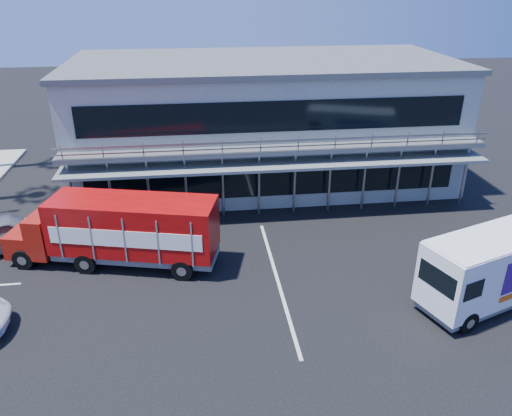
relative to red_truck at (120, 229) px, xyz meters
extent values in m
plane|color=black|center=(4.62, -5.16, -1.71)|extent=(120.00, 120.00, 0.00)
cube|color=gray|center=(7.62, 9.84, 1.79)|extent=(22.00, 10.00, 7.00)
cube|color=#515454|center=(7.62, 9.84, 5.44)|extent=(22.40, 10.40, 0.30)
cube|color=#515454|center=(7.62, 4.24, 1.89)|extent=(22.00, 1.20, 0.25)
cube|color=gray|center=(7.62, 3.69, 2.39)|extent=(22.00, 0.08, 0.90)
cube|color=slate|center=(7.62, 3.94, 1.19)|extent=(22.00, 1.80, 0.15)
cube|color=black|center=(7.62, 4.82, -0.11)|extent=(20.00, 0.06, 1.60)
cube|color=black|center=(7.62, 4.82, 3.49)|extent=(20.00, 0.06, 1.60)
cube|color=maroon|center=(-4.30, 1.08, -0.82)|extent=(1.70, 2.25, 1.07)
cube|color=maroon|center=(-3.35, 0.84, -0.33)|extent=(1.41, 2.38, 1.87)
cube|color=black|center=(-3.35, 0.84, 0.21)|extent=(0.51, 1.85, 0.62)
cube|color=#B60B0B|center=(0.62, -0.16, 0.25)|extent=(7.45, 3.90, 2.32)
cube|color=slate|center=(0.62, -0.16, -1.13)|extent=(7.37, 3.58, 0.27)
cube|color=white|center=(0.35, -1.25, 0.16)|extent=(6.36, 1.63, 0.76)
cube|color=white|center=(0.90, 0.93, 0.16)|extent=(6.36, 1.63, 0.76)
cylinder|color=black|center=(-4.28, 0.07, -1.25)|extent=(0.97, 0.50, 0.93)
cylinder|color=black|center=(-3.80, 1.97, -1.25)|extent=(0.97, 0.50, 0.93)
cylinder|color=black|center=(-1.52, -0.63, -1.25)|extent=(0.97, 0.50, 0.93)
cylinder|color=black|center=(-1.04, 1.27, -1.25)|extent=(0.97, 0.50, 0.93)
cylinder|color=black|center=(2.63, -1.67, -1.25)|extent=(0.97, 0.50, 0.93)
cylinder|color=black|center=(3.11, 0.23, -1.25)|extent=(0.97, 0.50, 0.93)
cube|color=white|center=(14.62, -4.77, 0.00)|extent=(6.49, 4.05, 2.45)
cube|color=slate|center=(14.62, -4.77, -1.36)|extent=(6.18, 3.77, 0.31)
cube|color=black|center=(11.75, -5.80, 0.26)|extent=(0.64, 1.64, 0.83)
cube|color=white|center=(14.62, -4.77, 1.25)|extent=(6.36, 3.97, 0.07)
cube|color=#3A0C70|center=(14.92, -3.53, 0.18)|extent=(2.98, 1.09, 1.31)
cylinder|color=black|center=(12.87, -6.38, -1.29)|extent=(0.89, 0.55, 0.84)
cylinder|color=black|center=(12.25, -4.63, -1.29)|extent=(0.89, 0.55, 0.84)
cylinder|color=black|center=(16.04, -3.27, -1.29)|extent=(0.89, 0.55, 0.84)
imported|color=gray|center=(-5.65, 2.04, -0.86)|extent=(5.35, 3.84, 1.69)
camera|label=1|loc=(3.49, -19.82, 10.07)|focal=35.00mm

